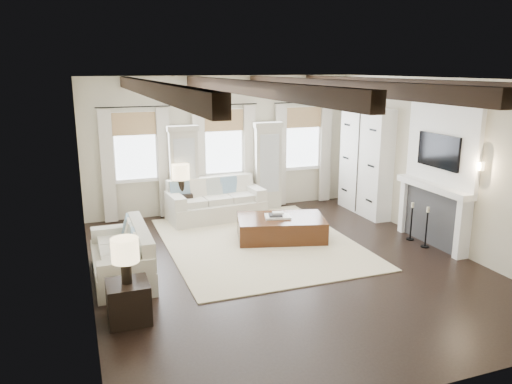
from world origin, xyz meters
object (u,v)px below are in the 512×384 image
object	(u,v)px
sofa_left	(125,257)
ottoman	(281,228)
side_table_front	(129,302)
sofa_back	(215,203)
side_table_back	(182,207)

from	to	relation	value
sofa_left	ottoman	size ratio (longest dim) A/B	1.14
ottoman	side_table_front	size ratio (longest dim) A/B	3.07
sofa_back	ottoman	size ratio (longest dim) A/B	1.29
side_table_front	ottoman	bearing A→B (deg)	36.06
ottoman	side_table_back	bearing A→B (deg)	145.24
sofa_left	ottoman	bearing A→B (deg)	14.59
sofa_left	side_table_front	xyz separation A→B (m)	(-0.12, -1.56, -0.06)
side_table_front	side_table_back	world-z (taller)	side_table_back
ottoman	side_table_back	size ratio (longest dim) A/B	2.69
sofa_back	sofa_left	distance (m)	3.50
sofa_back	side_table_front	size ratio (longest dim) A/B	3.96
sofa_left	side_table_back	world-z (taller)	sofa_left
sofa_back	ottoman	distance (m)	2.03
side_table_front	side_table_back	size ratio (longest dim) A/B	0.88
sofa_back	sofa_left	bearing A→B (deg)	-130.69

